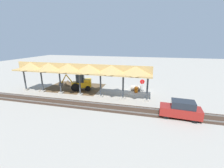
# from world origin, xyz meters

# --- Properties ---
(ground_plane) EXTENTS (120.00, 120.00, 0.00)m
(ground_plane) POSITION_xyz_m (0.00, 0.00, 0.00)
(ground_plane) COLOR #9E998E
(dirt_work_zone) EXTENTS (9.86, 7.00, 0.01)m
(dirt_work_zone) POSITION_xyz_m (10.93, 0.48, 0.00)
(dirt_work_zone) COLOR brown
(dirt_work_zone) RESTS_ON ground
(platform_canopy) EXTENTS (21.47, 3.20, 4.90)m
(platform_canopy) POSITION_xyz_m (8.20, 3.84, 4.17)
(platform_canopy) COLOR #9E998E
(platform_canopy) RESTS_ON ground
(rail_tracks) EXTENTS (60.00, 2.58, 0.15)m
(rail_tracks) POSITION_xyz_m (0.00, 7.33, 0.03)
(rail_tracks) COLOR slate
(rail_tracks) RESTS_ON ground
(stop_sign) EXTENTS (0.74, 0.24, 2.19)m
(stop_sign) POSITION_xyz_m (-1.07, 0.32, 1.57)
(stop_sign) COLOR gray
(stop_sign) RESTS_ON ground
(backhoe) EXTENTS (5.43, 2.73, 2.82)m
(backhoe) POSITION_xyz_m (9.15, 1.55, 1.26)
(backhoe) COLOR orange
(backhoe) RESTS_ON ground
(dirt_mound) EXTENTS (3.70, 3.70, 2.03)m
(dirt_mound) POSITION_xyz_m (12.86, -0.54, 0.00)
(dirt_mound) COLOR brown
(dirt_mound) RESTS_ON ground
(concrete_pipe) EXTENTS (1.68, 1.03, 0.88)m
(concrete_pipe) POSITION_xyz_m (-0.02, -0.39, 0.44)
(concrete_pipe) COLOR #9E9384
(concrete_pipe) RESTS_ON ground
(distant_parked_car) EXTENTS (4.32, 2.07, 1.98)m
(distant_parked_car) POSITION_xyz_m (-5.61, 7.93, 0.98)
(distant_parked_car) COLOR maroon
(distant_parked_car) RESTS_ON ground
(traffic_barrel) EXTENTS (0.56, 0.56, 0.90)m
(traffic_barrel) POSITION_xyz_m (-0.18, 0.51, 0.45)
(traffic_barrel) COLOR orange
(traffic_barrel) RESTS_ON ground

